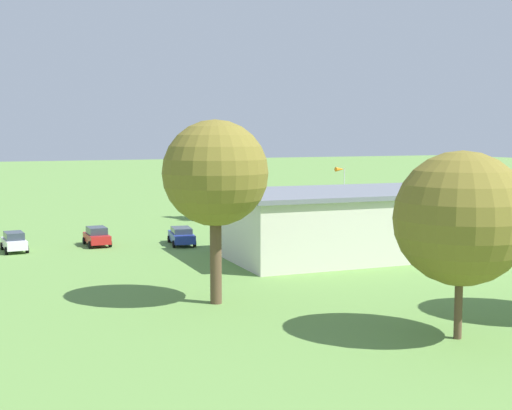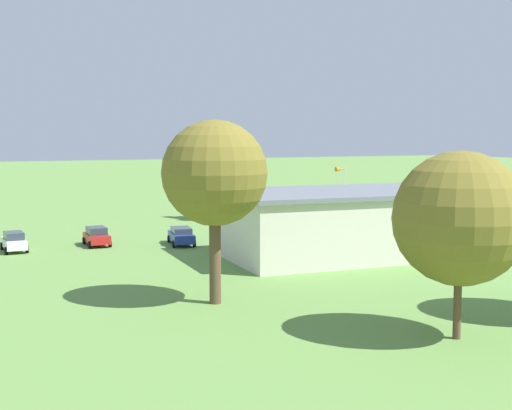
% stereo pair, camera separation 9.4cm
% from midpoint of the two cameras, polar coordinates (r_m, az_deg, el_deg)
% --- Properties ---
extents(ground_plane, '(400.00, 400.00, 0.00)m').
position_cam_midpoint_polar(ground_plane, '(85.41, -1.82, -0.91)').
color(ground_plane, '#608C42').
extents(hangar, '(27.99, 13.84, 5.39)m').
position_cam_midpoint_polar(hangar, '(59.56, 10.22, -1.28)').
color(hangar, beige).
rests_on(hangar, ground_plane).
extents(biplane, '(6.47, 8.17, 3.91)m').
position_cam_midpoint_polar(biplane, '(81.68, -3.44, 0.71)').
color(biplane, silver).
extents(car_blue, '(2.68, 4.88, 1.57)m').
position_cam_midpoint_polar(car_blue, '(63.37, -6.19, -2.51)').
color(car_blue, '#23389E').
rests_on(car_blue, ground_plane).
extents(car_red, '(2.01, 3.95, 1.70)m').
position_cam_midpoint_polar(car_red, '(64.02, -12.99, -2.51)').
color(car_red, red).
rests_on(car_red, ground_plane).
extents(car_white, '(2.03, 4.13, 1.67)m').
position_cam_midpoint_polar(car_white, '(62.86, -19.30, -2.84)').
color(car_white, white).
rests_on(car_white, ground_plane).
extents(truck_box_grey, '(7.74, 3.05, 2.82)m').
position_cam_midpoint_polar(truck_box_grey, '(79.57, 11.64, -0.37)').
color(truck_box_grey, gray).
rests_on(truck_box_grey, ground_plane).
extents(person_at_fence_line, '(0.44, 0.44, 1.71)m').
position_cam_midpoint_polar(person_at_fence_line, '(69.56, -2.81, -1.73)').
color(person_at_fence_line, '#33723F').
rests_on(person_at_fence_line, ground_plane).
extents(person_walking_on_apron, '(0.46, 0.46, 1.56)m').
position_cam_midpoint_polar(person_walking_on_apron, '(71.89, -1.48, -1.55)').
color(person_walking_on_apron, '#B23333').
rests_on(person_walking_on_apron, ground_plane).
extents(person_crossing_taxiway, '(0.46, 0.46, 1.61)m').
position_cam_midpoint_polar(person_crossing_taxiway, '(68.23, -1.69, -1.92)').
color(person_crossing_taxiway, navy).
rests_on(person_crossing_taxiway, ground_plane).
extents(tree_near_perimeter_road, '(6.52, 6.52, 9.18)m').
position_cam_midpoint_polar(tree_near_perimeter_road, '(34.72, 16.42, -1.07)').
color(tree_near_perimeter_road, brown).
rests_on(tree_near_perimeter_road, ground_plane).
extents(tree_behind_hangar_left, '(6.19, 6.19, 10.82)m').
position_cam_midpoint_polar(tree_behind_hangar_left, '(40.34, -3.43, 2.57)').
color(tree_behind_hangar_left, brown).
rests_on(tree_behind_hangar_left, ground_plane).
extents(windsock, '(1.42, 0.64, 5.81)m').
position_cam_midpoint_polar(windsock, '(90.82, 6.93, 2.69)').
color(windsock, silver).
rests_on(windsock, ground_plane).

